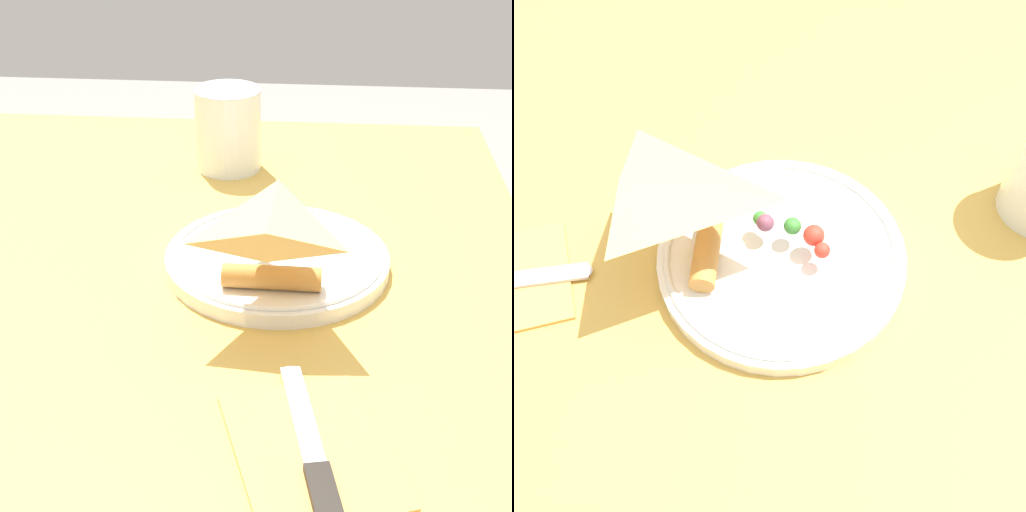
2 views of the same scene
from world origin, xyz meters
The scene contains 5 objects.
dining_table centered at (0.00, 0.00, 0.60)m, with size 1.04×0.77×0.71m.
plate_pizza centered at (0.07, -0.10, 0.72)m, with size 0.24×0.24×0.05m.
milk_glass centered at (0.33, -0.02, 0.76)m, with size 0.09×0.09×0.11m.
napkin_folded centered at (-0.21, -0.14, 0.71)m, with size 0.18×0.16×0.00m.
butter_knife centered at (-0.22, -0.15, 0.72)m, with size 0.19×0.06×0.01m.
Camera 1 is at (-0.65, -0.14, 1.13)m, focal length 55.00 mm.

